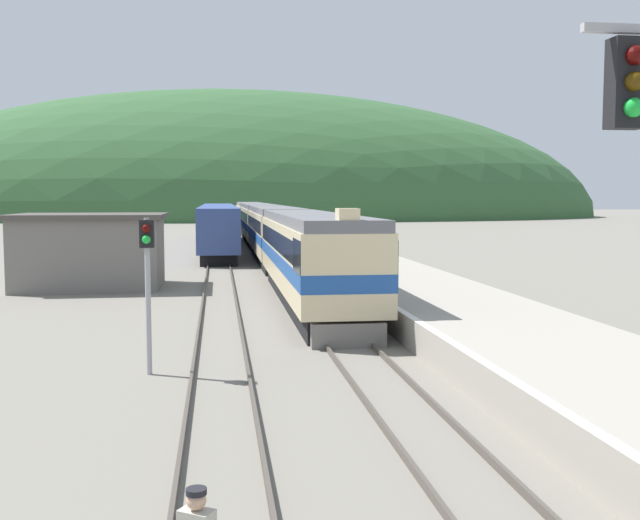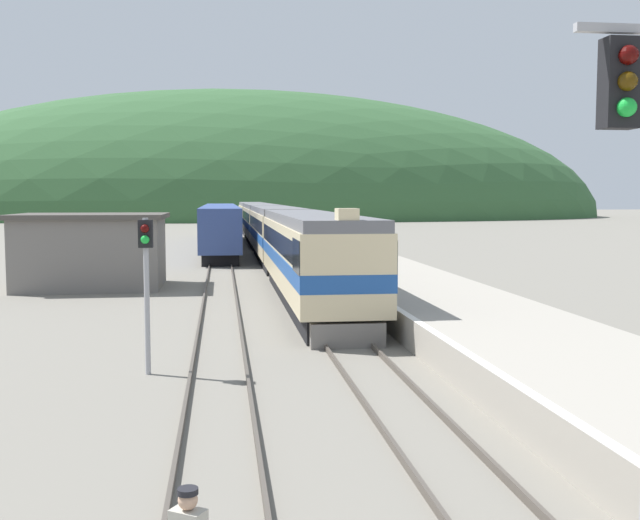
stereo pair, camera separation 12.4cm
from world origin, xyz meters
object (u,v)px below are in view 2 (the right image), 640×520
Objects in this scene: carriage_third at (261,223)px; carriage_fourth at (253,217)px; siding_train at (220,226)px; carriage_second at (276,232)px; express_train_lead_car at (311,255)px; signal_post_siding at (146,263)px.

carriage_fourth is (0.00, 20.10, 0.00)m from carriage_third.
carriage_second is at bearing -75.56° from siding_train.
carriage_second is (0.00, 20.49, -0.01)m from express_train_lead_car.
carriage_second is 33.04m from signal_post_siding.
carriage_second is 4.73× the size of signal_post_siding.
siding_train is (-3.90, 15.14, -0.14)m from carriage_second.
signal_post_siding is (-5.72, -12.04, 0.78)m from express_train_lead_car.
siding_train is (-3.90, 35.63, -0.16)m from express_train_lead_car.
signal_post_siding is at bearing -99.97° from carriage_second.
signal_post_siding is (-1.82, -47.67, 0.93)m from siding_train.
express_train_lead_car is at bearing 64.60° from signal_post_siding.
carriage_third is 6.31m from siding_train.
carriage_third is 0.52× the size of siding_train.
carriage_third is 4.73× the size of signal_post_siding.
signal_post_siding is at bearing -92.19° from siding_train.
signal_post_siding is at bearing -115.40° from express_train_lead_car.
express_train_lead_car is 1.02× the size of carriage_fourth.
siding_train is at bearing 87.81° from signal_post_siding.
carriage_second is 1.00× the size of carriage_fourth.
signal_post_siding is (-5.72, -52.63, 0.79)m from carriage_third.
carriage_third is at bearing 90.00° from carriage_second.
express_train_lead_car is 4.81× the size of signal_post_siding.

